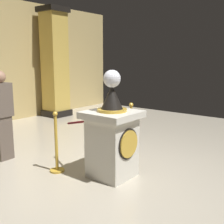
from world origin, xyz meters
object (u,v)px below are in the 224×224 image
stanchion_near (131,138)px  stanchion_far (57,151)px  pedestal_clock (112,136)px  bystander_guest (2,114)px

stanchion_near → stanchion_far: 1.48m
pedestal_clock → bystander_guest: (-0.65, 2.04, 0.21)m
pedestal_clock → stanchion_far: pedestal_clock is taller
stanchion_near → bystander_guest: 2.41m
stanchion_far → bystander_guest: bystander_guest is taller
stanchion_near → pedestal_clock: bearing=-161.8°
stanchion_near → stanchion_far: size_ratio=1.02×
pedestal_clock → bystander_guest: 2.15m
pedestal_clock → stanchion_near: 1.06m
stanchion_far → bystander_guest: (-0.22, 1.21, 0.51)m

